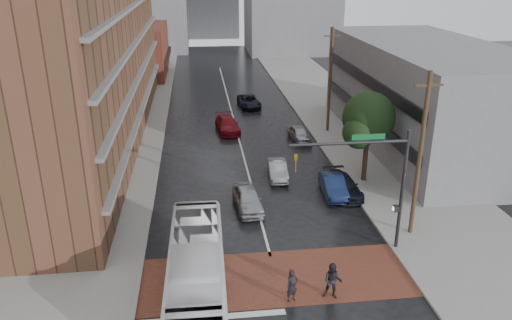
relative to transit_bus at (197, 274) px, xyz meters
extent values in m
plane|color=black|center=(4.10, 1.00, -1.55)|extent=(160.00, 160.00, 0.00)
cube|color=brown|center=(4.10, 1.50, -1.54)|extent=(14.00, 5.00, 0.02)
cube|color=gray|center=(-7.40, 26.00, -1.48)|extent=(9.00, 90.00, 0.15)
cube|color=gray|center=(15.60, 26.00, -1.48)|extent=(9.00, 90.00, 0.15)
cube|color=brown|center=(-7.90, 55.00, 1.95)|extent=(8.00, 16.00, 7.00)
cube|color=slate|center=(20.60, 21.00, 2.95)|extent=(11.00, 26.00, 9.00)
cylinder|color=#332319|center=(12.60, 13.00, 0.45)|extent=(0.36, 0.36, 4.00)
sphere|color=#1C3015|center=(12.60, 13.00, 3.45)|extent=(3.80, 3.80, 3.80)
sphere|color=#1C3015|center=(11.70, 12.20, 2.65)|extent=(2.40, 2.40, 2.40)
sphere|color=#1C3015|center=(13.40, 13.80, 2.85)|extent=(2.60, 2.60, 2.60)
cylinder|color=#2D2D33|center=(11.40, 3.50, 2.05)|extent=(0.20, 0.20, 7.20)
cylinder|color=#2D2D33|center=(8.20, 3.50, 5.05)|extent=(6.40, 0.16, 0.16)
imported|color=gold|center=(5.40, 3.50, 4.05)|extent=(0.20, 0.16, 1.00)
cube|color=#0C5926|center=(9.20, 3.50, 5.35)|extent=(1.80, 0.05, 0.30)
cube|color=#2D2D33|center=(11.15, 3.50, 1.05)|extent=(0.30, 0.30, 0.35)
cylinder|color=#473321|center=(12.90, 5.00, 3.45)|extent=(0.26, 0.26, 10.00)
cube|color=#473321|center=(12.90, 5.00, 7.65)|extent=(1.60, 0.12, 0.12)
cylinder|color=#473321|center=(12.90, 25.00, 3.45)|extent=(0.26, 0.26, 10.00)
cube|color=#473321|center=(12.90, 25.00, 7.65)|extent=(1.60, 0.12, 0.12)
imported|color=white|center=(0.00, 0.00, 0.00)|extent=(2.82, 11.18, 3.10)
imported|color=black|center=(4.55, -0.50, -0.69)|extent=(0.74, 0.63, 1.73)
imported|color=black|center=(6.55, -0.50, -0.60)|extent=(1.12, 1.00, 1.91)
imported|color=#9FA2A7|center=(3.45, 9.51, -0.82)|extent=(2.03, 4.39, 1.46)
imported|color=#93969A|center=(6.25, 14.49, -0.91)|extent=(1.56, 3.97, 1.29)
imported|color=maroon|center=(3.20, 26.27, -0.84)|extent=(2.50, 5.07, 1.42)
imported|color=black|center=(6.25, 35.00, -0.89)|extent=(2.60, 4.95, 1.33)
imported|color=#131F42|center=(9.68, 11.00, -0.86)|extent=(1.70, 4.29, 1.39)
imported|color=black|center=(10.40, 11.00, -0.89)|extent=(2.19, 4.68, 1.32)
imported|color=#9B9CA2|center=(9.65, 22.85, -0.90)|extent=(2.00, 3.96, 1.29)
camera|label=1|loc=(0.42, -20.28, 13.77)|focal=35.00mm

